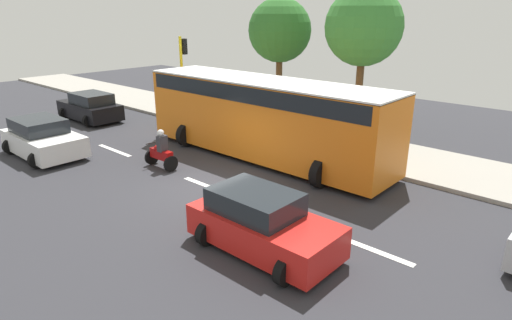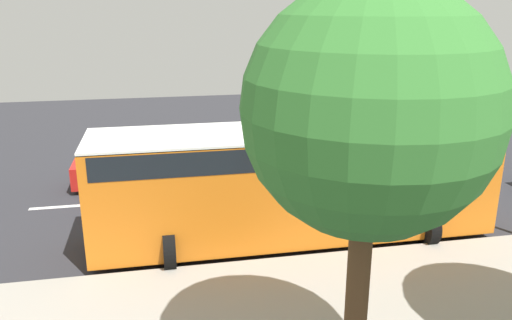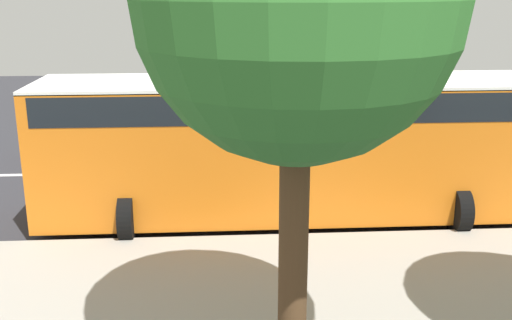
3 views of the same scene
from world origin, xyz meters
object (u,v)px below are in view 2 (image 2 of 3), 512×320
Objects in this scene: car_red at (130,166)px; street_tree_south at (369,113)px; motorcycle at (322,172)px; city_bus at (295,176)px; car_white at (417,146)px.

car_red is 13.08m from street_tree_south.
motorcycle is 0.23× the size of street_tree_south.
city_bus reaches higher than motorcycle.
street_tree_south is (9.84, -2.74, 4.31)m from motorcycle.
car_white is 2.57× the size of motorcycle.
city_bus is 1.62× the size of street_tree_south.
street_tree_south reaches higher than city_bus.
street_tree_south is at bearing 18.75° from car_red.
city_bus is 4.27m from motorcycle.
car_white is at bearing 92.14° from car_red.
city_bus is (5.88, -6.88, 1.13)m from car_white.
city_bus is at bearing -49.46° from car_white.
car_white is at bearing 115.46° from motorcycle.
city_bus is at bearing -29.44° from motorcycle.
car_white is 9.12m from city_bus.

